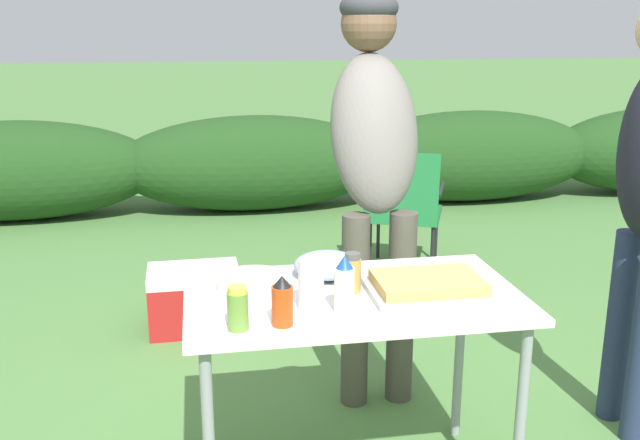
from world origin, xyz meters
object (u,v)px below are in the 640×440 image
Objects in this scene: plate_stack at (253,283)px; food_tray at (428,286)px; folding_table at (353,315)px; camp_chair_green_behind_table at (404,205)px; relish_jar at (238,308)px; paper_cup_stack at (311,285)px; hot_sauce_bottle at (282,302)px; mayo_bottle at (344,286)px; mixing_bowl at (328,265)px; standing_person_with_beanie at (374,148)px; cooler_box at (194,299)px; spice_jar at (352,273)px.

food_tray is at bearing -12.52° from plate_stack.
folding_table is 1.32× the size of camp_chair_green_behind_table.
folding_table is 0.47m from relish_jar.
paper_cup_stack reaches higher than plate_stack.
hot_sauce_bottle reaches higher than folding_table.
mayo_bottle is 0.21m from hot_sauce_bottle.
hot_sauce_bottle is (0.06, -0.30, 0.05)m from plate_stack.
standing_person_with_beanie is (0.29, 0.54, 0.31)m from mixing_bowl.
folding_table is at bearing 34.17° from paper_cup_stack.
cooler_box is at bearing 103.27° from paper_cup_stack.
mixing_bowl is (-0.05, 0.18, 0.12)m from folding_table.
hot_sauce_bottle is 0.19× the size of camp_chair_green_behind_table.
plate_stack is 1.50× the size of paper_cup_stack.
hot_sauce_bottle is 0.32× the size of cooler_box.
standing_person_with_beanie reaches higher than paper_cup_stack.
hot_sauce_bottle is 2.60m from camp_chair_green_behind_table.
folding_table is 0.64× the size of standing_person_with_beanie.
cooler_box is (-0.28, 1.71, -0.64)m from hot_sauce_bottle.
relish_jar is 0.99× the size of spice_jar.
relish_jar is (-0.39, -0.22, 0.14)m from folding_table.
paper_cup_stack is 0.09× the size of standing_person_with_beanie.
relish_jar reaches higher than plate_stack.
mixing_bowl reaches higher than plate_stack.
relish_jar is at bearing -176.00° from hot_sauce_bottle.
cooler_box is at bearing -132.30° from camp_chair_green_behind_table.
folding_table is 6.86× the size of paper_cup_stack.
plate_stack is (-0.57, 0.13, -0.00)m from food_tray.
relish_jar is at bearing -153.68° from paper_cup_stack.
cooler_box is at bearing 106.06° from mayo_bottle.
paper_cup_stack reaches higher than cooler_box.
folding_table is 8.24× the size of relish_jar.
mixing_bowl reaches higher than folding_table.
mixing_bowl reaches higher than food_tray.
folding_table is 0.25m from paper_cup_stack.
paper_cup_stack is at bearing 46.04° from hot_sauce_bottle.
mixing_bowl is at bearing 106.59° from folding_table.
paper_cup_stack is at bearing -142.10° from spice_jar.
food_tray is 0.66m from relish_jar.
folding_table is 7.15× the size of hot_sauce_bottle.
cooler_box is at bearing 116.86° from food_tray.
hot_sauce_bottle reaches higher than cooler_box.
camp_chair_green_behind_table is 1.71× the size of cooler_box.
folding_table is 8.16× the size of spice_jar.
relish_jar reaches higher than camp_chair_green_behind_table.
cooler_box is (-0.54, 1.50, -0.49)m from folding_table.
folding_table reaches higher than cooler_box.
camp_chair_green_behind_table is at bearing 69.29° from folding_table.
paper_cup_stack reaches higher than folding_table.
mixing_bowl is (0.27, 0.09, 0.02)m from plate_stack.
food_tray is at bearing 19.93° from mayo_bottle.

